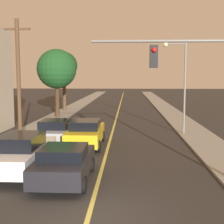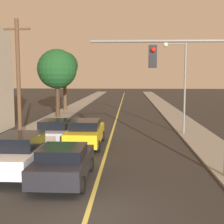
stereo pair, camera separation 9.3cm
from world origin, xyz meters
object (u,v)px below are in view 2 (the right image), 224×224
Objects in this scene: car_near_lane_second at (85,133)px; tree_left_near at (57,69)px; car_outer_lane_second at (56,130)px; utility_pole_left at (18,79)px; car_near_lane_front at (64,163)px; tree_left_far at (64,66)px; traffic_signal_mast at (194,79)px; car_outer_lane_front at (21,152)px; streetlamp_right at (179,75)px.

car_near_lane_second is 14.25m from tree_left_near.
utility_pole_left is (-1.96, -1.05, 3.31)m from car_outer_lane_second.
tree_left_far is at bearing 101.54° from car_near_lane_front.
car_near_lane_front is 0.57× the size of utility_pole_left.
car_outer_lane_second is at bearing 136.54° from traffic_signal_mast.
car_outer_lane_front is 18.63m from tree_left_near.
tree_left_far is (-11.41, 15.20, 1.14)m from streetlamp_right.
traffic_signal_mast is at bearing 7.06° from car_near_lane_front.
car_outer_lane_front is at bearing -132.11° from streetlamp_right.
car_near_lane_front is 0.63× the size of tree_left_near.
tree_left_near is at bearing 118.05° from traffic_signal_mast.
tree_left_near reaches higher than car_near_lane_front.
tree_left_near is 0.97× the size of tree_left_far.
car_outer_lane_second is at bearing 90.00° from car_outer_lane_front.
car_near_lane_second is 1.09× the size of car_outer_lane_second.
car_near_lane_second is (-0.00, 6.35, 0.07)m from car_near_lane_front.
streetlamp_right is 0.95× the size of tree_left_near.
streetlamp_right is 19.04m from tree_left_far.
car_outer_lane_front is (-2.14, 1.18, 0.11)m from car_near_lane_front.
car_outer_lane_second is 0.77× the size of traffic_signal_mast.
car_outer_lane_second is at bearing 148.91° from car_near_lane_second.
car_near_lane_front is 0.74× the size of traffic_signal_mast.
tree_left_far reaches higher than car_outer_lane_second.
tree_left_far is at bearing 97.19° from car_outer_lane_front.
car_outer_lane_second is 10.71m from traffic_signal_mast.
car_near_lane_second is at bearing -3.37° from utility_pole_left.
car_near_lane_second is 5.22m from utility_pole_left.
car_outer_lane_front is 0.77× the size of streetlamp_right.
utility_pole_left is at bearing -86.63° from tree_left_far.
utility_pole_left reaches higher than tree_left_far.
car_near_lane_front is at bearing -28.79° from car_outer_lane_front.
car_outer_lane_second is (-2.14, 1.29, -0.10)m from car_near_lane_second.
streetlamp_right is 10.98m from utility_pole_left.
traffic_signal_mast is at bearing -4.10° from car_outer_lane_front.
tree_left_far reaches higher than car_near_lane_second.
utility_pole_left is at bearing -87.58° from tree_left_near.
streetlamp_right is at bearing 84.44° from traffic_signal_mast.
traffic_signal_mast is (7.38, -0.53, 3.23)m from car_outer_lane_front.
streetlamp_right is at bearing 18.28° from car_outer_lane_second.
car_near_lane_second is at bearing 90.00° from car_near_lane_front.
utility_pole_left is (-4.11, 6.59, 3.28)m from car_near_lane_front.
car_outer_lane_front is at bearing 151.21° from car_near_lane_front.
tree_left_near is at bearing 140.92° from streetlamp_right.
tree_left_far reaches higher than streetlamp_right.
traffic_signal_mast is 0.88× the size of streetlamp_right.
car_near_lane_second reaches higher than car_near_lane_front.
streetlamp_right is 0.87× the size of utility_pole_left.
car_outer_lane_second is (0.00, 6.46, -0.14)m from car_outer_lane_front.
traffic_signal_mast is (7.38, -6.99, 3.37)m from car_outer_lane_second.
utility_pole_left is at bearing -159.73° from streetlamp_right.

